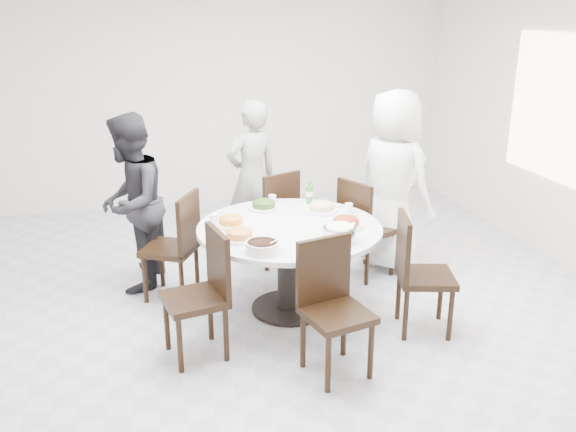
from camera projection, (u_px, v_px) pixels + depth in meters
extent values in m
cube|color=silver|center=(267.00, 300.00, 5.33)|extent=(6.00, 6.00, 0.01)
cube|color=white|center=(214.00, 94.00, 7.62)|extent=(6.00, 0.01, 2.80)
cube|color=white|center=(449.00, 318.00, 2.13)|extent=(6.00, 0.01, 2.80)
cylinder|color=white|center=(289.00, 269.00, 5.05)|extent=(1.50, 1.50, 0.75)
cube|color=black|center=(368.00, 227.00, 5.70)|extent=(0.56, 0.56, 0.95)
cube|color=black|center=(270.00, 216.00, 6.00)|extent=(0.55, 0.55, 0.95)
cube|color=black|center=(170.00, 246.00, 5.25)|extent=(0.57, 0.57, 0.95)
cube|color=black|center=(194.00, 296.00, 4.34)|extent=(0.50, 0.50, 0.95)
cube|color=black|center=(337.00, 312.00, 4.13)|extent=(0.51, 0.51, 0.95)
cube|color=black|center=(426.00, 274.00, 4.70)|extent=(0.51, 0.51, 0.95)
imported|color=white|center=(393.00, 181.00, 5.76)|extent=(0.89, 1.01, 1.73)
imported|color=black|center=(252.00, 177.00, 6.21)|extent=(0.66, 0.54, 1.57)
imported|color=black|center=(131.00, 203.00, 5.36)|extent=(0.79, 0.91, 1.58)
cylinder|color=white|center=(264.00, 206.00, 5.32)|extent=(0.26, 0.26, 0.07)
cylinder|color=white|center=(321.00, 208.00, 5.26)|extent=(0.27, 0.27, 0.07)
cylinder|color=white|center=(231.00, 222.00, 4.92)|extent=(0.25, 0.25, 0.07)
cylinder|color=white|center=(346.00, 223.00, 4.89)|extent=(0.27, 0.27, 0.07)
cylinder|color=white|center=(239.00, 236.00, 4.62)|extent=(0.26, 0.26, 0.07)
cylinder|color=silver|center=(340.00, 234.00, 4.59)|extent=(0.25, 0.25, 0.11)
cylinder|color=white|center=(262.00, 247.00, 4.40)|extent=(0.25, 0.25, 0.08)
cylinder|color=#3A7A31|center=(309.00, 192.00, 5.46)|extent=(0.06, 0.06, 0.21)
cylinder|color=white|center=(269.00, 198.00, 5.51)|extent=(0.07, 0.07, 0.08)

